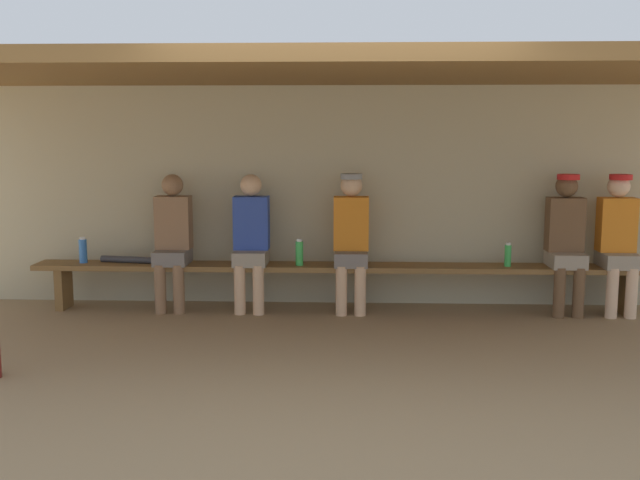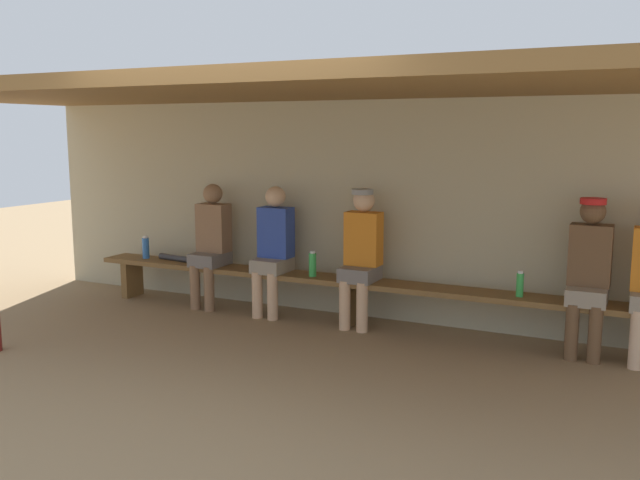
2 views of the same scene
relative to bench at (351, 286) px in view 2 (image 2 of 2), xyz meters
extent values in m
plane|color=#937754|center=(0.00, -1.55, -0.39)|extent=(24.00, 24.00, 0.00)
cube|color=#B7AD8C|center=(0.00, 0.45, 0.71)|extent=(8.00, 0.20, 2.20)
cube|color=brown|center=(0.00, -0.85, 1.87)|extent=(8.00, 2.80, 0.12)
cube|color=brown|center=(0.00, 0.00, 0.05)|extent=(6.00, 0.36, 0.05)
cube|color=brown|center=(-2.75, 0.00, -0.18)|extent=(0.08, 0.29, 0.41)
cube|color=brown|center=(0.00, 0.00, -0.18)|extent=(0.08, 0.29, 0.41)
cube|color=slate|center=(-1.64, -0.02, 0.14)|extent=(0.32, 0.40, 0.14)
cylinder|color=#8C6647|center=(-1.73, -0.18, -0.15)|extent=(0.11, 0.11, 0.48)
cylinder|color=#8C6647|center=(-1.55, -0.18, -0.15)|extent=(0.11, 0.11, 0.48)
cube|color=#8C6647|center=(-1.64, 0.06, 0.47)|extent=(0.34, 0.20, 0.52)
sphere|color=#8C6647|center=(-1.64, 0.06, 0.84)|extent=(0.21, 0.21, 0.21)
cube|color=gray|center=(2.17, -0.02, 0.14)|extent=(0.32, 0.40, 0.14)
cylinder|color=brown|center=(2.08, -0.18, -0.15)|extent=(0.11, 0.11, 0.48)
cylinder|color=brown|center=(2.26, -0.18, -0.15)|extent=(0.11, 0.11, 0.48)
cube|color=brown|center=(2.17, 0.06, 0.47)|extent=(0.34, 0.20, 0.52)
sphere|color=brown|center=(2.17, 0.06, 0.84)|extent=(0.21, 0.21, 0.21)
cylinder|color=red|center=(2.17, 0.02, 0.93)|extent=(0.21, 0.21, 0.05)
cube|color=gray|center=(-0.87, -0.02, 0.14)|extent=(0.32, 0.40, 0.14)
cylinder|color=#DBAD84|center=(-0.96, -0.18, -0.15)|extent=(0.11, 0.11, 0.48)
cylinder|color=#DBAD84|center=(-0.78, -0.18, -0.15)|extent=(0.11, 0.11, 0.48)
cube|color=#2D47A5|center=(-0.87, 0.06, 0.47)|extent=(0.34, 0.20, 0.52)
sphere|color=#DBAD84|center=(-0.87, 0.06, 0.84)|extent=(0.21, 0.21, 0.21)
cylinder|color=beige|center=(2.57, -0.18, -0.15)|extent=(0.11, 0.11, 0.48)
cube|color=slate|center=(0.11, -0.02, 0.14)|extent=(0.32, 0.40, 0.14)
cylinder|color=#DBAD84|center=(0.02, -0.18, -0.15)|extent=(0.11, 0.11, 0.48)
cylinder|color=#DBAD84|center=(0.20, -0.18, -0.15)|extent=(0.11, 0.11, 0.48)
cube|color=orange|center=(0.11, 0.06, 0.47)|extent=(0.34, 0.20, 0.52)
sphere|color=#DBAD84|center=(0.11, 0.06, 0.84)|extent=(0.21, 0.21, 0.21)
cylinder|color=gray|center=(0.11, 0.02, 0.93)|extent=(0.21, 0.21, 0.05)
cylinder|color=blue|center=(-2.54, 0.01, 0.19)|extent=(0.08, 0.08, 0.23)
cylinder|color=white|center=(-2.54, 0.01, 0.32)|extent=(0.05, 0.05, 0.02)
cylinder|color=green|center=(1.62, -0.02, 0.18)|extent=(0.06, 0.06, 0.21)
cylinder|color=white|center=(1.62, -0.02, 0.29)|extent=(0.04, 0.04, 0.02)
cylinder|color=green|center=(-0.39, -0.05, 0.19)|extent=(0.07, 0.07, 0.23)
cylinder|color=white|center=(-0.39, -0.05, 0.32)|extent=(0.05, 0.05, 0.02)
cylinder|color=#333338|center=(-1.98, 0.00, 0.11)|extent=(0.80, 0.19, 0.07)
camera|label=1|loc=(0.09, -7.17, 1.38)|focal=41.94mm
camera|label=2|loc=(2.60, -6.06, 1.50)|focal=38.60mm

